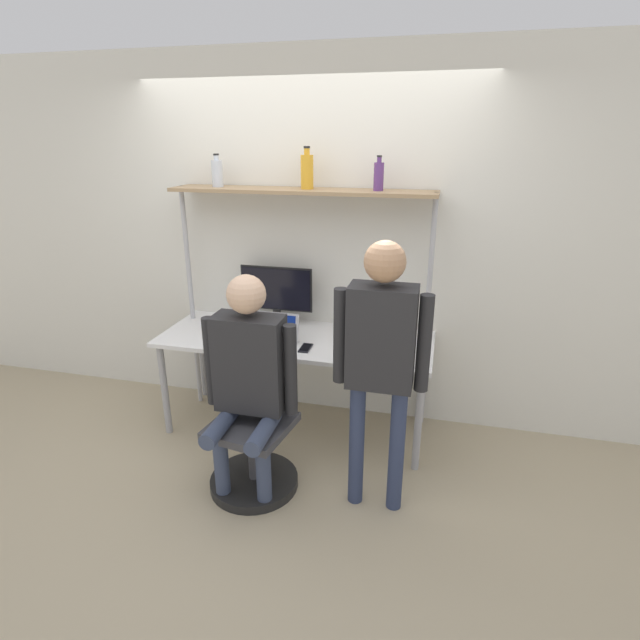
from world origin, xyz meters
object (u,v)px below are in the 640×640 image
at_px(person_seated, 248,370).
at_px(person_standing, 381,349).
at_px(laptop, 274,336).
at_px(office_chair, 256,445).
at_px(monitor, 276,292).
at_px(bottle_clear, 217,173).
at_px(cell_phone, 306,348).
at_px(bottle_purple, 379,176).
at_px(bottle_amber, 307,171).

xyz_separation_m(person_seated, person_standing, (0.77, 0.03, 0.21)).
relative_size(laptop, person_seated, 0.24).
bearing_deg(office_chair, monitor, 99.38).
bearing_deg(bottle_clear, person_standing, -34.36).
bearing_deg(person_seated, laptop, 94.22).
relative_size(person_seated, bottle_clear, 6.14).
xyz_separation_m(cell_phone, bottle_purple, (0.40, 0.38, 1.11)).
distance_m(person_standing, bottle_clear, 1.80).
bearing_deg(bottle_purple, bottle_amber, 180.00).
bearing_deg(person_seated, bottle_amber, 83.01).
height_order(office_chair, bottle_purple, bottle_purple).
relative_size(bottle_clear, bottle_purple, 1.01).
height_order(bottle_clear, bottle_purple, bottle_clear).
height_order(bottle_clear, bottle_amber, bottle_amber).
distance_m(monitor, laptop, 0.44).
bearing_deg(laptop, bottle_purple, 28.27).
xyz_separation_m(monitor, bottle_purple, (0.75, -0.03, 0.86)).
bearing_deg(bottle_purple, person_seated, -122.96).
distance_m(cell_phone, office_chair, 0.72).
distance_m(person_seated, bottle_clear, 1.50).
xyz_separation_m(cell_phone, person_standing, (0.57, -0.52, 0.28)).
height_order(laptop, cell_phone, laptop).
relative_size(bottle_purple, bottle_amber, 0.80).
height_order(monitor, bottle_amber, bottle_amber).
bearing_deg(monitor, bottle_amber, -7.27).
bearing_deg(office_chair, bottle_clear, 122.07).
bearing_deg(bottle_clear, bottle_amber, 0.00).
bearing_deg(person_seated, person_standing, 2.07).
relative_size(cell_phone, bottle_purple, 0.67).
distance_m(laptop, person_standing, 1.01).
xyz_separation_m(office_chair, bottle_purple, (0.60, 0.88, 1.59)).
height_order(monitor, bottle_clear, bottle_clear).
bearing_deg(monitor, person_seated, -81.43).
distance_m(laptop, bottle_amber, 1.15).
bearing_deg(bottle_clear, bottle_purple, 0.00).
distance_m(laptop, office_chair, 0.75).
bearing_deg(laptop, bottle_amber, 65.67).
xyz_separation_m(monitor, bottle_amber, (0.26, -0.03, 0.89)).
distance_m(laptop, bottle_clear, 1.22).
distance_m(office_chair, person_standing, 1.07).
bearing_deg(office_chair, person_seated, -98.46).
distance_m(cell_phone, bottle_amber, 1.20).
bearing_deg(laptop, cell_phone, -6.93).
bearing_deg(cell_phone, office_chair, -110.55).
relative_size(monitor, bottle_clear, 2.46).
distance_m(person_standing, bottle_amber, 1.41).
bearing_deg(person_standing, laptop, 145.75).
bearing_deg(bottle_purple, cell_phone, -137.13).
xyz_separation_m(laptop, bottle_amber, (0.16, 0.35, 1.08)).
xyz_separation_m(laptop, person_standing, (0.81, -0.55, 0.22)).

